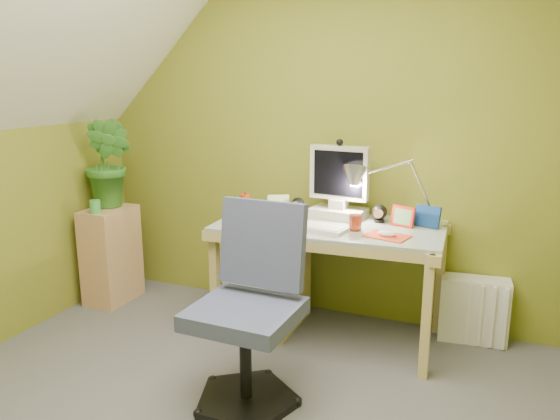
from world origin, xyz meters
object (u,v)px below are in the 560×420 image
at_px(potted_plant, 109,163).
at_px(radiator, 474,310).
at_px(desk_lamp, 412,177).
at_px(side_ledge, 111,255).
at_px(task_chair, 245,310).
at_px(monitor, 339,176).
at_px(desk, 329,280).

relative_size(potted_plant, radiator, 1.57).
height_order(desk_lamp, side_ledge, desk_lamp).
height_order(task_chair, radiator, task_chair).
height_order(monitor, potted_plant, potted_plant).
bearing_deg(radiator, task_chair, -136.71).
relative_size(desk_lamp, radiator, 1.44).
bearing_deg(radiator, side_ledge, -178.18).
relative_size(desk_lamp, potted_plant, 0.91).
bearing_deg(desk_lamp, monitor, -175.89).
relative_size(monitor, potted_plant, 0.83).
bearing_deg(task_chair, potted_plant, 151.31).
distance_m(desk, potted_plant, 1.76).
relative_size(desk, radiator, 3.35).
distance_m(desk_lamp, radiator, 0.92).
distance_m(side_ledge, task_chair, 1.71).
distance_m(monitor, potted_plant, 1.65).
height_order(desk_lamp, radiator, desk_lamp).
xyz_separation_m(desk, task_chair, (-0.14, -0.89, 0.14)).
bearing_deg(desk_lamp, side_ledge, -169.11).
distance_m(desk, side_ledge, 1.64).
relative_size(desk, side_ledge, 1.96).
relative_size(task_chair, radiator, 2.49).
bearing_deg(desk_lamp, radiator, 16.50).
bearing_deg(monitor, task_chair, -93.41).
bearing_deg(desk, potted_plant, 177.47).
xyz_separation_m(desk, monitor, (-0.00, 0.18, 0.63)).
distance_m(desk_lamp, side_ledge, 2.21).
distance_m(desk_lamp, task_chair, 1.33).
xyz_separation_m(side_ledge, potted_plant, (0.00, 0.05, 0.67)).
bearing_deg(desk_lamp, task_chair, -114.90).
xyz_separation_m(desk_lamp, radiator, (0.41, 0.09, -0.82)).
distance_m(monitor, desk_lamp, 0.45).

